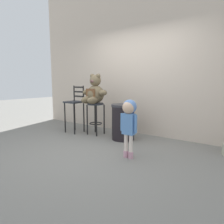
# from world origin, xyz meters

# --- Properties ---
(ground_plane) EXTENTS (24.00, 24.00, 0.00)m
(ground_plane) POSITION_xyz_m (0.00, 0.00, 0.00)
(ground_plane) COLOR slate
(building_wall) EXTENTS (6.31, 0.30, 3.99)m
(building_wall) POSITION_xyz_m (0.00, 1.78, 1.99)
(building_wall) COLOR beige
(building_wall) RESTS_ON ground_plane
(bar_stool_with_teddy) EXTENTS (0.37, 0.37, 0.74)m
(bar_stool_with_teddy) POSITION_xyz_m (-0.72, 0.96, 0.53)
(bar_stool_with_teddy) COLOR #25282F
(bar_stool_with_teddy) RESTS_ON ground_plane
(teddy_bear) EXTENTS (0.63, 0.57, 0.67)m
(teddy_bear) POSITION_xyz_m (-0.72, 0.93, 0.99)
(teddy_bear) COLOR brown
(teddy_bear) RESTS_ON bar_stool_with_teddy
(child_walking) EXTENTS (0.30, 0.24, 0.95)m
(child_walking) POSITION_xyz_m (0.70, 0.11, 0.69)
(child_walking) COLOR #C891A4
(child_walking) RESTS_ON ground_plane
(trash_bin) EXTENTS (0.50, 0.50, 0.76)m
(trash_bin) POSITION_xyz_m (0.04, 0.96, 0.38)
(trash_bin) COLOR black
(trash_bin) RESTS_ON ground_plane
(bar_chair_empty) EXTENTS (0.38, 0.38, 1.14)m
(bar_chair_empty) POSITION_xyz_m (-1.28, 0.84, 0.66)
(bar_chair_empty) COLOR #25282F
(bar_chair_empty) RESTS_ON ground_plane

